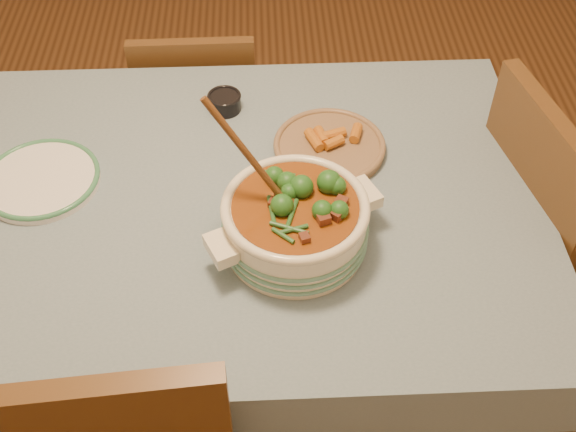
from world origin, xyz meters
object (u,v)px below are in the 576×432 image
object	(u,v)px
condiment_bowl	(224,101)
chair_right	(553,230)
dining_table	(199,225)
fried_plate	(329,145)
stew_casserole	(295,220)
chair_far	(201,114)
white_plate	(41,179)

from	to	relation	value
condiment_bowl	chair_right	bearing A→B (deg)	-18.56
dining_table	fried_plate	world-z (taller)	fried_plate
condiment_bowl	stew_casserole	bearing A→B (deg)	-71.45
condiment_bowl	chair_far	distance (m)	0.49
dining_table	chair_far	world-z (taller)	chair_far
dining_table	chair_far	xyz separation A→B (m)	(-0.04, 0.69, -0.21)
dining_table	condiment_bowl	size ratio (longest dim) A/B	14.39
white_plate	fried_plate	world-z (taller)	fried_plate
dining_table	fried_plate	bearing A→B (deg)	25.58
dining_table	condiment_bowl	xyz separation A→B (m)	(0.06, 0.34, 0.12)
chair_far	chair_right	xyz separation A→B (m)	(0.98, -0.65, 0.09)
dining_table	fried_plate	distance (m)	0.39
white_plate	chair_far	distance (m)	0.77
stew_casserole	chair_far	world-z (taller)	stew_casserole
chair_far	chair_right	world-z (taller)	chair_right
white_plate	fried_plate	distance (m)	0.72
white_plate	chair_right	size ratio (longest dim) A/B	0.36
stew_casserole	chair_right	xyz separation A→B (m)	(0.71, 0.20, -0.29)
condiment_bowl	chair_right	distance (m)	0.95
fried_plate	chair_right	distance (m)	0.66
stew_casserole	condiment_bowl	world-z (taller)	stew_casserole
stew_casserole	condiment_bowl	distance (m)	0.52
stew_casserole	dining_table	bearing A→B (deg)	146.44
fried_plate	chair_right	bearing A→B (deg)	-10.62
stew_casserole	condiment_bowl	size ratio (longest dim) A/B	3.56
chair_right	chair_far	bearing A→B (deg)	44.58
fried_plate	stew_casserole	bearing A→B (deg)	-108.46
white_plate	chair_right	xyz separation A→B (m)	(1.32, -0.02, -0.22)
dining_table	stew_casserole	distance (m)	0.33
dining_table	chair_right	size ratio (longest dim) A/B	1.74
dining_table	chair_right	xyz separation A→B (m)	(0.94, 0.05, -0.12)
dining_table	chair_right	distance (m)	0.95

